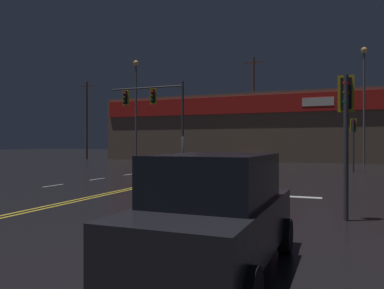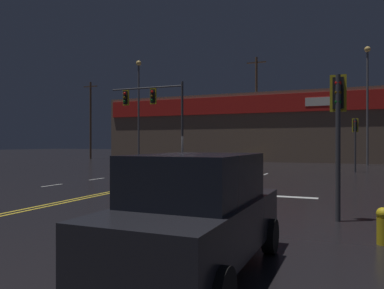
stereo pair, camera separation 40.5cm
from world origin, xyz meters
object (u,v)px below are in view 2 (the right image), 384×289
object	(u,v)px
traffic_signal_median	(153,105)
traffic_signal_corner_southeast	(338,113)
streetlight_far_right	(367,91)
streetlight_median_approach	(139,99)
parked_car	(196,212)
traffic_signal_corner_northeast	(355,133)
fire_hydrant	(383,225)

from	to	relation	value
traffic_signal_median	traffic_signal_corner_southeast	bearing A→B (deg)	-42.16
traffic_signal_median	streetlight_far_right	bearing A→B (deg)	54.95
traffic_signal_corner_southeast	streetlight_far_right	distance (m)	28.80
streetlight_median_approach	parked_car	xyz separation A→B (m)	(18.30, -29.31, -5.91)
traffic_signal_corner_northeast	fire_hydrant	bearing A→B (deg)	-89.85
traffic_signal_corner_northeast	fire_hydrant	distance (m)	21.05
traffic_signal_corner_northeast	streetlight_far_right	size ratio (longest dim) A/B	0.34
traffic_signal_corner_northeast	streetlight_far_right	xyz separation A→B (m)	(1.28, 9.71, 4.17)
streetlight_median_approach	streetlight_far_right	xyz separation A→B (m)	(22.46, 4.21, 0.17)
streetlight_median_approach	fire_hydrant	size ratio (longest dim) A/B	14.47
traffic_signal_corner_southeast	fire_hydrant	size ratio (longest dim) A/B	5.14
traffic_signal_median	fire_hydrant	distance (m)	17.35
traffic_signal_corner_southeast	fire_hydrant	distance (m)	3.43
traffic_signal_median	fire_hydrant	size ratio (longest dim) A/B	7.64
traffic_signal_median	parked_car	distance (m)	17.75
traffic_signal_median	parked_car	xyz separation A→B (m)	(8.86, -14.97, -3.49)
traffic_signal_corner_southeast	streetlight_far_right	size ratio (longest dim) A/B	0.35
traffic_signal_corner_northeast	streetlight_median_approach	distance (m)	22.24
traffic_signal_corner_southeast	streetlight_median_approach	world-z (taller)	streetlight_median_approach
streetlight_median_approach	fire_hydrant	bearing A→B (deg)	-51.21
traffic_signal_median	traffic_signal_corner_northeast	bearing A→B (deg)	36.97
traffic_signal_median	traffic_signal_corner_southeast	xyz separation A→B (m)	(10.90, -9.87, -1.57)
traffic_signal_median	streetlight_far_right	size ratio (longest dim) A/B	0.51
traffic_signal_median	streetlight_median_approach	xyz separation A→B (m)	(-9.44, 14.34, 2.42)
streetlight_median_approach	parked_car	bearing A→B (deg)	-58.01
traffic_signal_median	streetlight_median_approach	bearing A→B (deg)	123.37
parked_car	streetlight_far_right	bearing A→B (deg)	82.94
traffic_signal_corner_northeast	traffic_signal_corner_southeast	world-z (taller)	traffic_signal_corner_southeast
traffic_signal_median	traffic_signal_corner_southeast	distance (m)	14.79
traffic_signal_corner_northeast	parked_car	distance (m)	24.06
traffic_signal_corner_northeast	traffic_signal_corner_southeast	xyz separation A→B (m)	(-0.84, -18.71, 0.01)
streetlight_far_right	traffic_signal_corner_northeast	bearing A→B (deg)	-97.49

